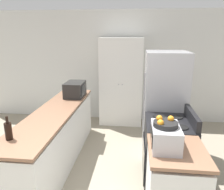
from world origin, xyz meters
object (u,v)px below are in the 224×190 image
stove (167,151)px  refrigerator (164,105)px  pantry_cabinet (121,82)px  microwave (75,89)px  toaster_oven (165,137)px  wine_bottle (8,131)px  fruit_bowl (165,123)px

stove → refrigerator: 0.89m
pantry_cabinet → microwave: pantry_cabinet is taller
toaster_oven → refrigerator: bearing=83.7°
microwave → wine_bottle: (-0.26, -1.83, -0.03)m
wine_bottle → fruit_bowl: (1.73, 0.02, 0.17)m
stove → microwave: (-1.63, 1.10, 0.58)m
pantry_cabinet → stove: size_ratio=1.87×
microwave → wine_bottle: 1.85m
refrigerator → pantry_cabinet: bearing=122.7°
toaster_oven → fruit_bowl: size_ratio=1.69×
pantry_cabinet → fruit_bowl: (0.65, -2.78, 0.18)m
microwave → toaster_oven: microwave is taller
fruit_bowl → refrigerator: bearing=83.2°
stove → toaster_oven: (-0.15, -0.71, 0.56)m
wine_bottle → refrigerator: bearing=38.3°
refrigerator → toaster_oven: (-0.16, -1.48, 0.12)m
refrigerator → wine_bottle: size_ratio=6.43×
stove → wine_bottle: size_ratio=3.80×
wine_bottle → toaster_oven: 1.74m
stove → refrigerator: (0.02, 0.77, 0.44)m
refrigerator → stove: bearing=-91.1°
fruit_bowl → stove: bearing=77.1°
pantry_cabinet → toaster_oven: bearing=-76.5°
refrigerator → wine_bottle: (-1.90, -1.50, 0.11)m
microwave → toaster_oven: 2.34m
microwave → toaster_oven: size_ratio=1.13×
pantry_cabinet → microwave: bearing=-130.1°
pantry_cabinet → wine_bottle: (-1.07, -2.79, 0.02)m
wine_bottle → fruit_bowl: bearing=0.6°
pantry_cabinet → wine_bottle: size_ratio=7.12×
stove → microwave: 2.05m
stove → refrigerator: size_ratio=0.59×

